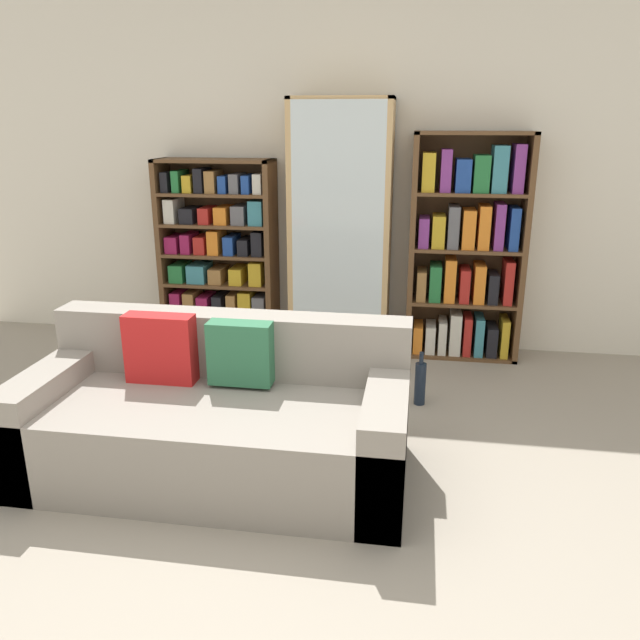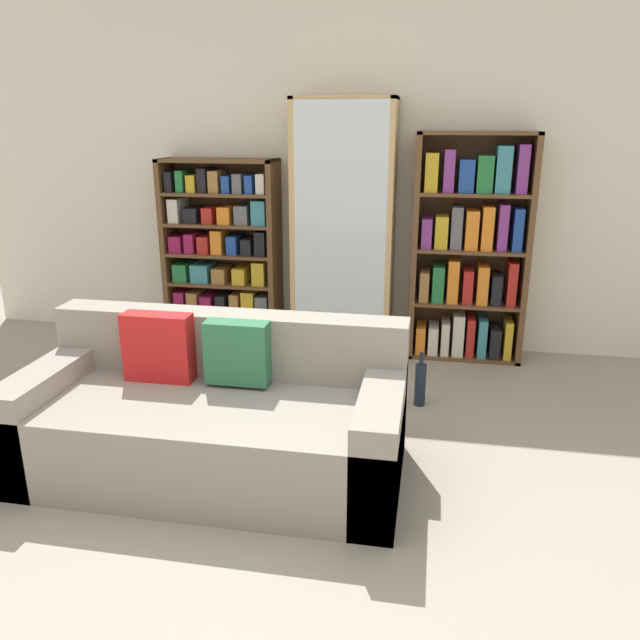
# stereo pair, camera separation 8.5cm
# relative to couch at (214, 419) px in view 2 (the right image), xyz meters

# --- Properties ---
(ground_plane) EXTENTS (16.00, 16.00, 0.00)m
(ground_plane) POSITION_rel_couch_xyz_m (0.37, -0.72, -0.28)
(ground_plane) COLOR gray
(wall_back) EXTENTS (6.21, 0.06, 2.70)m
(wall_back) POSITION_rel_couch_xyz_m (0.37, 2.10, 1.07)
(wall_back) COLOR silver
(wall_back) RESTS_ON ground
(couch) EXTENTS (1.89, 0.87, 0.78)m
(couch) POSITION_rel_couch_xyz_m (0.00, 0.00, 0.00)
(couch) COLOR gray
(couch) RESTS_ON ground
(bookshelf_left) EXTENTS (0.90, 0.32, 1.44)m
(bookshelf_left) POSITION_rel_couch_xyz_m (-0.58, 1.90, 0.42)
(bookshelf_left) COLOR brown
(bookshelf_left) RESTS_ON ground
(display_cabinet) EXTENTS (0.74, 0.36, 1.88)m
(display_cabinet) POSITION_rel_couch_xyz_m (0.38, 1.88, 0.66)
(display_cabinet) COLOR tan
(display_cabinet) RESTS_ON ground
(bookshelf_right) EXTENTS (0.83, 0.32, 1.65)m
(bookshelf_right) POSITION_rel_couch_xyz_m (1.31, 1.90, 0.53)
(bookshelf_right) COLOR brown
(bookshelf_right) RESTS_ON ground
(wine_bottle) EXTENTS (0.07, 0.07, 0.35)m
(wine_bottle) POSITION_rel_couch_xyz_m (1.01, 0.95, -0.13)
(wine_bottle) COLOR #192333
(wine_bottle) RESTS_ON ground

